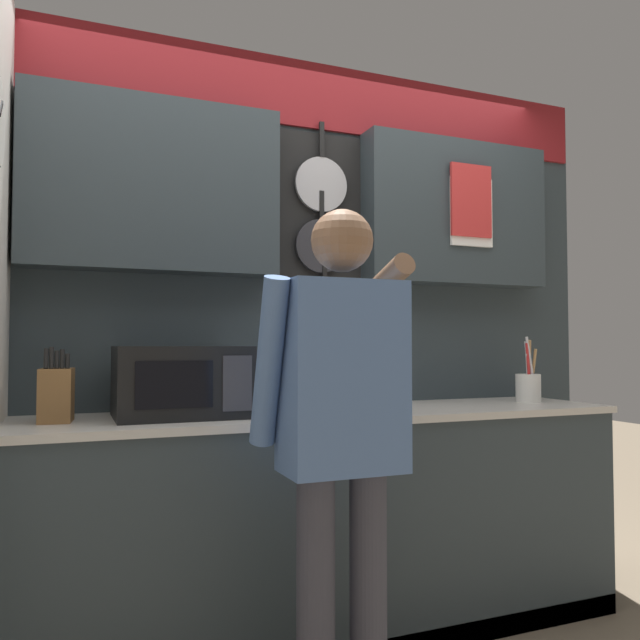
# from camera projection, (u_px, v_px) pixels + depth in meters

# --- Properties ---
(ground_plane) EXTENTS (14.00, 14.00, 0.00)m
(ground_plane) POSITION_uv_depth(u_px,v_px,m) (335.00, 634.00, 2.59)
(ground_plane) COLOR #756651
(base_cabinet_counter) EXTENTS (2.53, 0.60, 0.93)m
(base_cabinet_counter) POSITION_uv_depth(u_px,v_px,m) (335.00, 523.00, 2.61)
(base_cabinet_counter) COLOR #2D383D
(base_cabinet_counter) RESTS_ON ground_plane
(back_wall_unit) EXTENTS (3.10, 0.23, 2.54)m
(back_wall_unit) POSITION_uv_depth(u_px,v_px,m) (313.00, 270.00, 2.90)
(back_wall_unit) COLOR #2D383D
(back_wall_unit) RESTS_ON ground_plane
(microwave) EXTENTS (0.50, 0.39, 0.27)m
(microwave) POSITION_uv_depth(u_px,v_px,m) (181.00, 381.00, 2.41)
(microwave) COLOR black
(microwave) RESTS_ON base_cabinet_counter
(knife_block) EXTENTS (0.12, 0.16, 0.27)m
(knife_block) POSITION_uv_depth(u_px,v_px,m) (56.00, 394.00, 2.24)
(knife_block) COLOR brown
(knife_block) RESTS_ON base_cabinet_counter
(utensil_crock) EXTENTS (0.12, 0.12, 0.32)m
(utensil_crock) POSITION_uv_depth(u_px,v_px,m) (528.00, 385.00, 3.03)
(utensil_crock) COLOR white
(utensil_crock) RESTS_ON base_cabinet_counter
(person) EXTENTS (0.54, 0.63, 1.64)m
(person) POSITION_uv_depth(u_px,v_px,m) (341.00, 417.00, 1.98)
(person) COLOR #383842
(person) RESTS_ON ground_plane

